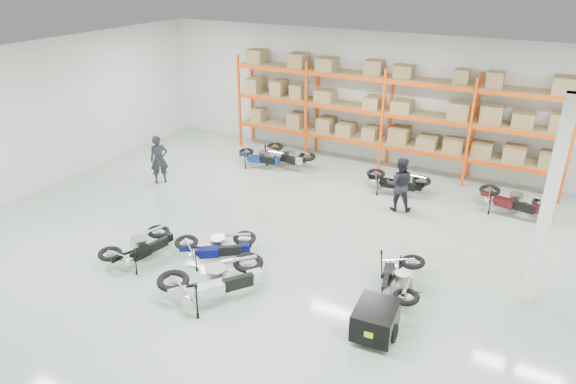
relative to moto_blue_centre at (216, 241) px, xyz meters
The scene contains 14 objects.
room 2.72m from the moto_blue_centre, 39.51° to the left, with size 18.00×18.00×18.00m.
pallet_rack 8.14m from the moto_blue_centre, 78.23° to the left, with size 11.28×0.98×3.62m.
structural_column 7.27m from the moto_blue_centre, 15.07° to the left, with size 0.25×0.25×4.50m, color white.
moto_blue_centre is the anchor object (origin of this frame).
moto_silver_left 1.53m from the moto_blue_centre, 55.24° to the right, with size 0.90×2.03×1.24m, color silver, non-canonical shape.
moto_black_far_left 1.82m from the moto_blue_centre, 151.99° to the right, with size 0.74×1.66×1.01m, color black, non-canonical shape.
moto_touring_right 4.38m from the moto_blue_centre, ahead, with size 0.74×1.67×1.02m, color black, non-canonical shape.
trailer 4.40m from the moto_blue_centre, 11.35° to the right, with size 0.86×1.63×0.68m.
moto_back_a 6.20m from the moto_blue_centre, 110.29° to the left, with size 0.70×1.58×0.96m, color navy, non-canonical shape.
moto_back_b 6.44m from the moto_blue_centre, 102.70° to the left, with size 0.81×1.82×1.11m, color silver, non-canonical shape.
moto_back_c 6.45m from the moto_blue_centre, 65.36° to the left, with size 0.77×1.73×1.06m, color black, non-canonical shape.
moto_back_d 8.54m from the moto_blue_centre, 44.75° to the left, with size 0.79×1.78×1.09m, color #3F0C12, non-canonical shape.
person_left 5.35m from the moto_blue_centre, 144.68° to the left, with size 0.57×0.38×1.58m, color black.
person_back 5.66m from the moto_blue_centre, 56.92° to the left, with size 0.78×0.61×1.61m, color black.
Camera 1 is at (4.89, -9.98, 6.71)m, focal length 32.00 mm.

